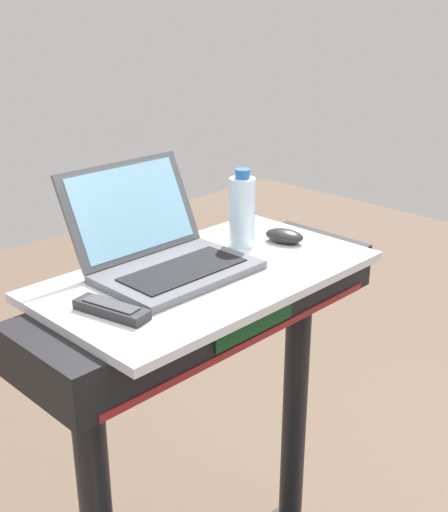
{
  "coord_description": "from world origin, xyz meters",
  "views": [
    {
      "loc": [
        -0.94,
        -0.28,
        1.71
      ],
      "look_at": [
        0.0,
        0.65,
        1.19
      ],
      "focal_mm": 46.19,
      "sensor_mm": 36.0,
      "label": 1
    }
  ],
  "objects_px": {
    "water_bottle": "(242,211)",
    "computer_mouse": "(284,236)",
    "laptop": "(163,250)",
    "tv_remote": "(111,309)"
  },
  "relations": [
    {
      "from": "water_bottle",
      "to": "computer_mouse",
      "type": "bearing_deg",
      "value": -33.1
    },
    {
      "from": "laptop",
      "to": "water_bottle",
      "type": "bearing_deg",
      "value": -2.59
    },
    {
      "from": "laptop",
      "to": "tv_remote",
      "type": "relative_size",
      "value": 2.03
    },
    {
      "from": "computer_mouse",
      "to": "tv_remote",
      "type": "bearing_deg",
      "value": 167.82
    },
    {
      "from": "laptop",
      "to": "tv_remote",
      "type": "height_order",
      "value": "laptop"
    },
    {
      "from": "laptop",
      "to": "water_bottle",
      "type": "relative_size",
      "value": 1.76
    },
    {
      "from": "computer_mouse",
      "to": "tv_remote",
      "type": "xyz_separation_m",
      "value": [
        -0.54,
        -0.02,
        -0.01
      ]
    },
    {
      "from": "laptop",
      "to": "water_bottle",
      "type": "height_order",
      "value": "laptop"
    },
    {
      "from": "water_bottle",
      "to": "tv_remote",
      "type": "bearing_deg",
      "value": -169.85
    },
    {
      "from": "water_bottle",
      "to": "laptop",
      "type": "bearing_deg",
      "value": 175.05
    }
  ]
}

